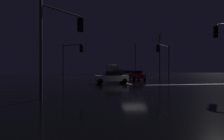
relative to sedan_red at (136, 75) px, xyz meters
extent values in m
cube|color=black|center=(-3.42, -10.14, -0.85)|extent=(120.00, 120.00, 0.10)
cube|color=white|center=(-3.42, -2.06, -0.80)|extent=(0.35, 13.82, 0.01)
cube|color=yellow|center=(-3.42, 9.54, -0.80)|extent=(22.00, 0.15, 0.01)
cube|color=white|center=(4.76, -10.14, -0.80)|extent=(13.82, 0.40, 0.01)
cube|color=maroon|center=(0.00, -0.04, -0.13)|extent=(1.80, 4.20, 0.70)
cube|color=black|center=(0.00, 0.16, 0.49)|extent=(1.60, 2.00, 0.55)
cylinder|color=black|center=(0.90, -1.59, -0.48)|extent=(0.22, 0.64, 0.64)
cylinder|color=black|center=(-0.90, -1.59, -0.48)|extent=(0.22, 0.64, 0.64)
cylinder|color=black|center=(0.90, 1.51, -0.48)|extent=(0.22, 0.64, 0.64)
cylinder|color=black|center=(-0.90, 1.51, -0.48)|extent=(0.22, 0.64, 0.64)
sphere|color=#F9EFC6|center=(0.65, -2.16, -0.08)|extent=(0.22, 0.22, 0.22)
sphere|color=#F9EFC6|center=(-0.65, -2.16, -0.08)|extent=(0.22, 0.22, 0.22)
cube|color=slate|center=(-0.19, 5.54, -0.13)|extent=(1.80, 4.20, 0.70)
cube|color=black|center=(-0.19, 5.74, 0.49)|extent=(1.60, 2.00, 0.55)
cylinder|color=black|center=(0.71, 3.99, -0.48)|extent=(0.22, 0.64, 0.64)
cylinder|color=black|center=(-1.09, 3.99, -0.48)|extent=(0.22, 0.64, 0.64)
cylinder|color=black|center=(0.71, 7.09, -0.48)|extent=(0.22, 0.64, 0.64)
cylinder|color=black|center=(-1.09, 7.09, -0.48)|extent=(0.22, 0.64, 0.64)
sphere|color=#F9EFC6|center=(0.46, 3.42, -0.08)|extent=(0.22, 0.22, 0.22)
sphere|color=#F9EFC6|center=(-0.84, 3.42, -0.08)|extent=(0.22, 0.22, 0.22)
cube|color=#B7B7BC|center=(0.00, 12.00, -0.13)|extent=(1.80, 4.20, 0.70)
cube|color=black|center=(0.00, 12.20, 0.49)|extent=(1.60, 2.00, 0.55)
cylinder|color=black|center=(0.90, 10.45, -0.48)|extent=(0.22, 0.64, 0.64)
cylinder|color=black|center=(-0.90, 10.45, -0.48)|extent=(0.22, 0.64, 0.64)
cylinder|color=black|center=(0.90, 13.55, -0.48)|extent=(0.22, 0.64, 0.64)
cylinder|color=black|center=(-0.90, 13.55, -0.48)|extent=(0.22, 0.64, 0.64)
sphere|color=#F9EFC6|center=(0.65, 9.88, -0.08)|extent=(0.22, 0.22, 0.22)
sphere|color=#F9EFC6|center=(-0.65, 9.88, -0.08)|extent=(0.22, 0.22, 0.22)
cube|color=black|center=(0.38, 17.31, -0.13)|extent=(1.80, 4.20, 0.70)
cube|color=black|center=(0.38, 17.51, 0.49)|extent=(1.60, 2.00, 0.55)
cylinder|color=black|center=(1.28, 15.76, -0.48)|extent=(0.22, 0.64, 0.64)
cylinder|color=black|center=(-0.52, 15.76, -0.48)|extent=(0.22, 0.64, 0.64)
cylinder|color=black|center=(1.28, 18.86, -0.48)|extent=(0.22, 0.64, 0.64)
cylinder|color=black|center=(-0.52, 18.86, -0.48)|extent=(0.22, 0.64, 0.64)
sphere|color=#F9EFC6|center=(1.03, 15.19, -0.08)|extent=(0.22, 0.22, 0.22)
sphere|color=#F9EFC6|center=(-0.27, 15.19, -0.08)|extent=(0.22, 0.22, 0.22)
cube|color=beige|center=(0.17, 21.28, 0.83)|extent=(2.40, 2.20, 2.30)
cube|color=silver|center=(0.17, 25.78, 0.98)|extent=(2.40, 5.00, 2.60)
cylinder|color=black|center=(1.37, 21.88, -0.32)|extent=(0.28, 0.96, 0.96)
cylinder|color=black|center=(-1.03, 21.88, -0.32)|extent=(0.28, 0.96, 0.96)
cylinder|color=black|center=(1.37, 26.58, -0.32)|extent=(0.28, 0.96, 0.96)
cylinder|color=black|center=(-1.03, 26.58, -0.32)|extent=(0.28, 0.96, 0.96)
sphere|color=#F9EFC6|center=(1.02, 20.13, 0.23)|extent=(0.26, 0.26, 0.26)
sphere|color=#F9EFC6|center=(-0.68, 20.13, 0.23)|extent=(0.26, 0.26, 0.26)
cube|color=silver|center=(-5.43, -6.69, -0.13)|extent=(4.20, 1.80, 0.70)
cube|color=black|center=(-5.23, -6.69, 0.49)|extent=(2.00, 1.60, 0.55)
cylinder|color=black|center=(-6.98, -7.59, -0.48)|extent=(0.64, 0.22, 0.64)
cylinder|color=black|center=(-6.98, -5.79, -0.48)|extent=(0.64, 0.22, 0.64)
cylinder|color=black|center=(-3.88, -7.59, -0.48)|extent=(0.64, 0.22, 0.64)
cylinder|color=black|center=(-3.88, -5.79, -0.48)|extent=(0.64, 0.22, 0.64)
sphere|color=#F9EFC6|center=(-7.55, -7.34, -0.08)|extent=(0.22, 0.22, 0.22)
sphere|color=#F9EFC6|center=(-7.55, -6.04, -0.08)|extent=(0.22, 0.22, 0.22)
cube|color=black|center=(2.38, -15.94, 4.34)|extent=(0.46, 0.46, 1.05)
sphere|color=red|center=(2.26, -15.83, 4.68)|extent=(0.22, 0.22, 0.22)
sphere|color=black|center=(2.26, -15.83, 4.34)|extent=(0.22, 0.22, 0.22)
sphere|color=black|center=(2.26, -15.83, 3.99)|extent=(0.22, 0.22, 0.22)
cylinder|color=#4C4C51|center=(-11.91, -1.66, 2.00)|extent=(0.18, 0.18, 5.61)
cylinder|color=#4C4C51|center=(-10.59, -2.98, 4.51)|extent=(2.72, 2.72, 0.12)
cube|color=black|center=(-9.27, -4.30, 3.88)|extent=(0.46, 0.46, 1.05)
sphere|color=red|center=(-9.16, -4.41, 4.23)|extent=(0.22, 0.22, 0.22)
sphere|color=black|center=(-9.16, -4.41, 3.88)|extent=(0.22, 0.22, 0.22)
sphere|color=black|center=(-9.16, -4.41, 3.54)|extent=(0.22, 0.22, 0.22)
cylinder|color=#4C4C51|center=(-11.91, -18.62, 2.28)|extent=(0.18, 0.18, 6.16)
cylinder|color=#4C4C51|center=(-10.70, -17.41, 5.06)|extent=(2.50, 2.50, 0.12)
cube|color=black|center=(-9.49, -16.21, 4.43)|extent=(0.46, 0.46, 1.05)
sphere|color=red|center=(-9.38, -16.09, 4.78)|extent=(0.22, 0.22, 0.22)
sphere|color=black|center=(-9.38, -16.09, 4.43)|extent=(0.22, 0.22, 0.22)
sphere|color=black|center=(-9.38, -16.09, 4.09)|extent=(0.22, 0.22, 0.22)
cylinder|color=#4C4C51|center=(5.06, -1.66, 2.06)|extent=(0.18, 0.18, 5.72)
cylinder|color=#4C4C51|center=(3.34, -3.38, 4.62)|extent=(3.51, 3.51, 0.12)
cube|color=black|center=(1.63, -5.09, 4.00)|extent=(0.46, 0.46, 1.05)
sphere|color=red|center=(1.51, -5.20, 4.34)|extent=(0.22, 0.22, 0.22)
sphere|color=black|center=(1.51, -5.20, 4.00)|extent=(0.22, 0.22, 0.22)
sphere|color=black|center=(1.51, -5.20, 3.65)|extent=(0.22, 0.22, 0.22)
cylinder|color=#424247|center=(5.76, 19.54, 3.53)|extent=(0.20, 0.20, 8.66)
sphere|color=#F9AD47|center=(5.76, 19.54, 8.04)|extent=(0.44, 0.44, 0.44)
cylinder|color=#424247|center=(5.76, 3.54, 3.46)|extent=(0.20, 0.20, 8.52)
sphere|color=#F9AD47|center=(5.76, 3.54, 7.90)|extent=(0.44, 0.44, 0.44)
camera|label=1|loc=(-9.59, -30.92, 1.10)|focal=30.48mm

